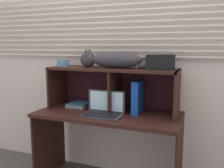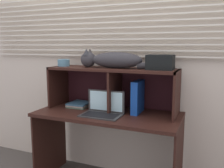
# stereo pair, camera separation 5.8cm
# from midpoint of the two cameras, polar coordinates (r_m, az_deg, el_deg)

# --- Properties ---
(back_panel_with_blinds) EXTENTS (4.40, 0.08, 2.50)m
(back_panel_with_blinds) POSITION_cam_midpoint_polar(r_m,az_deg,el_deg) (2.50, 1.23, 6.86)
(back_panel_with_blinds) COLOR beige
(back_panel_with_blinds) RESTS_ON ground
(desk) EXTENTS (1.32, 0.60, 0.74)m
(desk) POSITION_cam_midpoint_polar(r_m,az_deg,el_deg) (2.31, -1.73, -10.29)
(desk) COLOR black
(desk) RESTS_ON ground
(hutch_shelf_unit) EXTENTS (1.22, 0.36, 0.40)m
(hutch_shelf_unit) POSITION_cam_midpoint_polar(r_m,az_deg,el_deg) (2.34, -0.35, 0.90)
(hutch_shelf_unit) COLOR black
(hutch_shelf_unit) RESTS_ON desk
(cat) EXTENTS (0.86, 0.17, 0.18)m
(cat) POSITION_cam_midpoint_polar(r_m,az_deg,el_deg) (2.29, -0.72, 5.61)
(cat) COLOR #313034
(cat) RESTS_ON hutch_shelf_unit
(laptop) EXTENTS (0.36, 0.23, 0.21)m
(laptop) POSITION_cam_midpoint_polar(r_m,az_deg,el_deg) (2.19, -2.82, -6.07)
(laptop) COLOR #2F2F2F
(laptop) RESTS_ON desk
(binder_upright) EXTENTS (0.06, 0.24, 0.30)m
(binder_upright) POSITION_cam_midpoint_polar(r_m,az_deg,el_deg) (2.25, 5.33, -2.96)
(binder_upright) COLOR #133F99
(binder_upright) RESTS_ON desk
(book_stack) EXTENTS (0.20, 0.22, 0.04)m
(book_stack) POSITION_cam_midpoint_polar(r_m,az_deg,el_deg) (2.51, -8.32, -4.78)
(book_stack) COLOR #4A644F
(book_stack) RESTS_ON desk
(small_basket) EXTENTS (0.12, 0.12, 0.07)m
(small_basket) POSITION_cam_midpoint_polar(r_m,az_deg,el_deg) (2.54, -12.01, 4.83)
(small_basket) COLOR teal
(small_basket) RESTS_ON hutch_shelf_unit
(storage_box) EXTENTS (0.23, 0.17, 0.13)m
(storage_box) POSITION_cam_midpoint_polar(r_m,az_deg,el_deg) (2.16, 10.51, 5.02)
(storage_box) COLOR black
(storage_box) RESTS_ON hutch_shelf_unit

